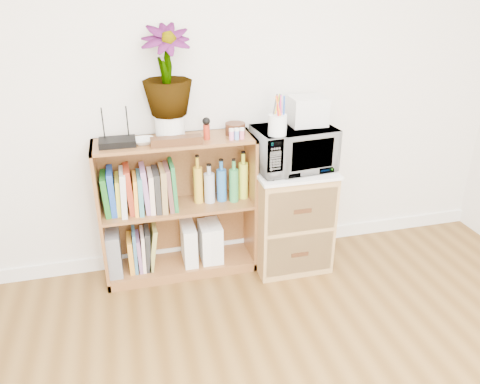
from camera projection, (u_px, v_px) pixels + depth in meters
name	position (u px, v px, depth m)	size (l,w,h in m)	color
skirting_board	(226.00, 246.00, 3.44)	(4.00, 0.02, 0.10)	white
bookshelf	(178.00, 209.00, 3.06)	(1.00, 0.30, 0.95)	brown
wicker_unit	(289.00, 217.00, 3.22)	(0.50, 0.45, 0.70)	#9E7542
microwave	(293.00, 148.00, 3.00)	(0.50, 0.34, 0.27)	white
pen_cup	(277.00, 125.00, 2.78)	(0.11, 0.11, 0.12)	white
small_appliance	(307.00, 111.00, 2.97)	(0.23, 0.19, 0.18)	silver
router	(117.00, 142.00, 2.76)	(0.21, 0.15, 0.04)	black
white_bowl	(143.00, 141.00, 2.79)	(0.13, 0.13, 0.03)	silver
plant_pot	(170.00, 127.00, 2.85)	(0.18, 0.18, 0.15)	silver
potted_plant	(167.00, 71.00, 2.70)	(0.29, 0.29, 0.52)	#3C6E2C
trinket_box	(177.00, 141.00, 2.77)	(0.31, 0.08, 0.05)	#3B1B10
kokeshi_doll	(207.00, 132.00, 2.85)	(0.04, 0.04, 0.09)	#9D2513
wooden_bowl	(235.00, 129.00, 2.94)	(0.13, 0.13, 0.07)	#391B0F
paint_jars	(237.00, 135.00, 2.86)	(0.10, 0.04, 0.05)	#D67788
file_box	(114.00, 251.00, 3.07)	(0.09, 0.24, 0.30)	slate
magazine_holder_left	(189.00, 243.00, 3.18)	(0.09, 0.22, 0.28)	silver
magazine_holder_mid	(206.00, 242.00, 3.21)	(0.08, 0.21, 0.27)	white
magazine_holder_right	(214.00, 240.00, 3.22)	(0.09, 0.22, 0.27)	white
cookbooks	(140.00, 190.00, 2.94)	(0.46, 0.20, 0.31)	#1A631D
liquor_bottles	(228.00, 179.00, 3.07)	(0.44, 0.07, 0.32)	gold
lower_books	(142.00, 249.00, 3.12)	(0.20, 0.19, 0.30)	orange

